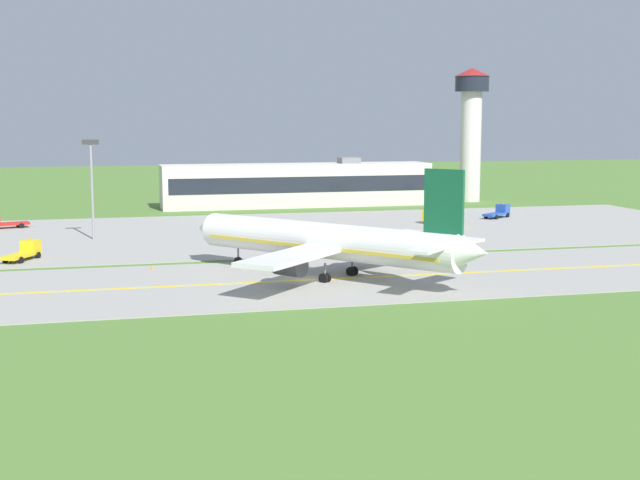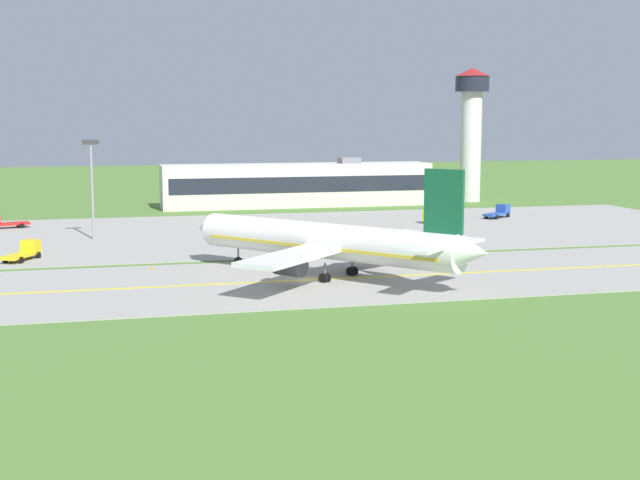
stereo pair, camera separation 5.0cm
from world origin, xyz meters
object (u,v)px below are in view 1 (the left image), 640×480
Objects in this scene: service_truck_baggage at (25,251)px; service_truck_pushback at (499,212)px; service_truck_fuel at (441,216)px; control_tower at (471,122)px; airplane_lead at (328,242)px; service_truck_catering at (2,222)px; apron_light_mast at (92,177)px.

service_truck_pushback is (78.95, 28.76, 0.00)m from service_truck_baggage.
service_truck_fuel is at bearing -152.95° from service_truck_pushback.
service_truck_baggage is 106.99m from control_tower.
airplane_lead is 5.53× the size of service_truck_fuel.
service_truck_catering is at bearing 100.40° from service_truck_baggage.
service_truck_baggage is 84.03m from service_truck_pushback.
control_tower is (22.32, 38.69, 15.51)m from service_truck_fuel.
service_truck_catering is 0.24× the size of control_tower.
service_truck_fuel is 16.00m from service_truck_pushback.
service_truck_catering is at bearing 170.17° from service_truck_fuel.
control_tower is (93.23, 26.40, 15.86)m from service_truck_catering.
service_truck_catering is at bearing -164.19° from control_tower.
service_truck_fuel is at bearing -119.98° from control_tower.
service_truck_catering is (-6.20, 33.77, 0.00)m from service_truck_baggage.
apron_light_mast is (-70.69, -11.68, 8.14)m from service_truck_pushback.
airplane_lead is 1.17× the size of control_tower.
service_truck_fuel is at bearing 4.46° from apron_light_mast.
control_tower is (87.03, 60.18, 15.86)m from service_truck_baggage.
service_truck_catering is (-40.02, 55.30, -2.95)m from airplane_lead.
service_truck_pushback is at bearing 27.05° from service_truck_fuel.
airplane_lead is 68.33m from service_truck_catering.
control_tower reaches higher than service_truck_pushback.
apron_light_mast is at bearing 123.50° from airplane_lead.
service_truck_baggage is 0.99× the size of service_truck_catering.
service_truck_fuel is 57.15m from apron_light_mast.
service_truck_pushback is 72.11m from apron_light_mast.
service_truck_fuel reaches higher than service_truck_baggage.
service_truck_fuel is 0.21× the size of control_tower.
service_truck_pushback is 36.11m from control_tower.
service_truck_baggage is (-33.82, 21.52, -2.95)m from airplane_lead.
service_truck_baggage is 0.45× the size of apron_light_mast.
service_truck_catering is at bearing 130.92° from apron_light_mast.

